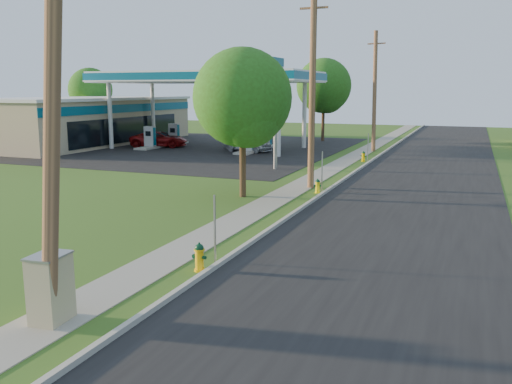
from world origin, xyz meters
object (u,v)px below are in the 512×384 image
fuel_pump_nw (150,140)px  fuel_pump_ne (248,144)px  utility_pole_near (52,96)px  tree_lot (325,88)px  fuel_pump_se (266,140)px  tree_verge (244,102)px  price_pylon (276,81)px  utility_pole_mid (312,89)px  car_silver (247,143)px  hydrant_mid (318,186)px  hydrant_near (199,257)px  utility_cabinet (51,289)px  fuel_pump_sw (174,136)px  car_red (159,139)px  utility_pole_far (375,91)px  tree_back (91,91)px  hydrant_far (363,156)px

fuel_pump_nw → fuel_pump_ne: same height
utility_pole_near → tree_lot: utility_pole_near is taller
fuel_pump_se → tree_verge: size_ratio=0.47×
tree_lot → price_pylon: bearing=-84.0°
utility_pole_mid → car_silver: utility_pole_mid is taller
fuel_pump_ne → hydrant_mid: size_ratio=4.52×
hydrant_near → utility_cabinet: size_ratio=0.54×
hydrant_mid → utility_cabinet: utility_cabinet is taller
fuel_pump_nw → tree_verge: (15.70, -16.49, 3.68)m
utility_pole_near → tree_verge: bearing=98.6°
fuel_pump_sw → hydrant_mid: fuel_pump_sw is taller
price_pylon → tree_lot: (-2.06, 19.53, -0.33)m
hydrant_near → hydrant_mid: 12.37m
utility_pole_mid → tree_verge: bearing=-122.2°
tree_verge → car_red: tree_verge is taller
utility_cabinet → hydrant_near: bearing=71.6°
fuel_pump_ne → tree_verge: 18.18m
utility_pole_far → fuel_pump_sw: (-17.90, -1.00, -4.08)m
utility_pole_far → tree_back: utility_pole_far is taller
utility_pole_near → utility_pole_far: size_ratio=1.00×
utility_cabinet → car_silver: bearing=105.4°
fuel_pump_nw → fuel_pump_se: bearing=24.0°
fuel_pump_nw → hydrant_mid: (18.62, -14.26, -0.38)m
hydrant_near → fuel_pump_se: bearing=107.5°
utility_pole_near → hydrant_far: size_ratio=12.69×
fuel_pump_se → car_red: fuel_pump_se is taller
hydrant_mid → tree_verge: bearing=-142.6°
hydrant_far → car_red: car_red is taller
utility_pole_far → fuel_pump_sw: bearing=-176.8°
fuel_pump_nw → fuel_pump_ne: bearing=0.0°
fuel_pump_ne → hydrant_far: bearing=-10.2°
price_pylon → tree_lot: tree_lot is taller
hydrant_near → car_silver: bearing=110.1°
fuel_pump_sw → hydrant_mid: (18.62, -18.26, -0.38)m
fuel_pump_nw → hydrant_mid: fuel_pump_nw is taller
utility_pole_mid → price_pylon: (-3.90, 5.50, 0.48)m
tree_lot → hydrant_far: tree_lot is taller
utility_pole_mid → fuel_pump_se: (-8.90, 17.00, -4.23)m
fuel_pump_sw → tree_verge: bearing=-52.5°
fuel_pump_nw → price_pylon: 16.57m
utility_pole_far → utility_cabinet: utility_pole_far is taller
utility_pole_mid → utility_pole_far: bearing=90.0°
price_pylon → tree_back: 34.27m
fuel_pump_nw → utility_cabinet: fuel_pump_nw is taller
utility_pole_near → hydrant_far: 29.65m
utility_pole_mid → fuel_pump_nw: (-17.90, 13.00, -4.23)m
utility_pole_far → tree_back: (-32.66, 6.13, -0.05)m
fuel_pump_nw → hydrant_near: fuel_pump_nw is taller
utility_pole_near → utility_cabinet: bearing=159.3°
utility_pole_mid → car_silver: size_ratio=2.39×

